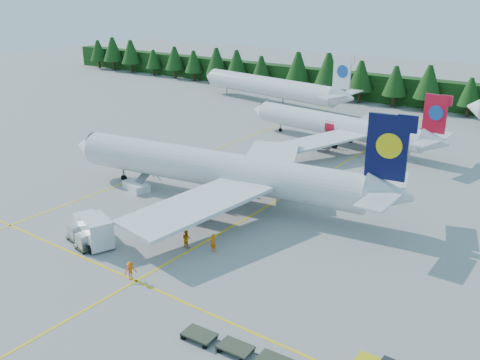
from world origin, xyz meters
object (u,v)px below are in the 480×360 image
Objects in this scene: airliner_red at (332,125)px; airstairs at (138,184)px; airliner_navy at (209,168)px; service_truck at (93,228)px.

airliner_red is 6.15× the size of airstairs.
airliner_navy is at bearing 34.56° from airstairs.
airliner_navy is at bearing -85.19° from airliner_red.
airliner_red is 47.85m from service_truck.
airliner_red is at bearing 79.79° from airliner_navy.
airliner_navy reaches higher than service_truck.
airstairs is (-9.27, -3.31, -3.12)m from airliner_navy.
airliner_red is at bearing 107.61° from service_truck.
airliner_red reaches higher than airstairs.
airstairs is at bearing -99.96° from airliner_red.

